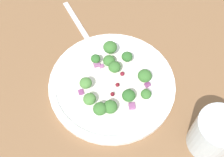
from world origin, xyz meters
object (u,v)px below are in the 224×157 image
object	(u,v)px
broccoli_floret_0	(96,59)
water_glass	(215,134)
plate	(112,83)
broccoli_floret_1	(110,107)
fork	(82,31)
broccoli_floret_2	(115,67)

from	to	relation	value
broccoli_floret_0	water_glass	size ratio (longest dim) A/B	0.24
plate	water_glass	distance (cm)	21.84
water_glass	broccoli_floret_1	bearing A→B (deg)	170.33
plate	fork	world-z (taller)	plate
broccoli_floret_0	broccoli_floret_1	world-z (taller)	same
broccoli_floret_1	fork	xyz separation A→B (cm)	(-9.60, 20.05, -2.66)
water_glass	broccoli_floret_0	bearing A→B (deg)	149.80
plate	broccoli_floret_2	world-z (taller)	broccoli_floret_2
broccoli_floret_2	water_glass	distance (cm)	22.70
broccoli_floret_0	broccoli_floret_2	size ratio (longest dim) A/B	0.80
plate	broccoli_floret_0	bearing A→B (deg)	135.19
broccoli_floret_2	fork	xyz separation A→B (cm)	(-9.17, 11.13, -2.86)
broccoli_floret_0	broccoli_floret_1	size ratio (longest dim) A/B	0.74
plate	broccoli_floret_1	bearing A→B (deg)	-84.69
broccoli_floret_0	water_glass	distance (cm)	27.04
broccoli_floret_0	plate	bearing A→B (deg)	-44.81
broccoli_floret_2	plate	bearing A→B (deg)	-93.64
plate	water_glass	xyz separation A→B (cm)	(19.32, -9.59, 3.41)
plate	water_glass	world-z (taller)	water_glass
broccoli_floret_1	water_glass	size ratio (longest dim) A/B	0.32
broccoli_floret_0	water_glass	world-z (taller)	water_glass
fork	broccoli_floret_2	bearing A→B (deg)	-50.52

